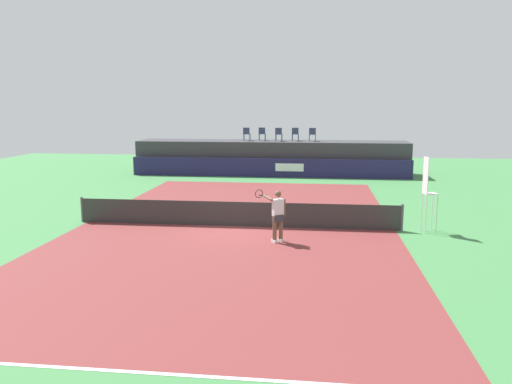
# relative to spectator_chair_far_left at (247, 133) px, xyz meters

# --- Properties ---
(ground_plane) EXTENTS (48.00, 48.00, 0.00)m
(ground_plane) POSITION_rel_spectator_chair_far_left_xyz_m (1.68, -12.25, -2.69)
(ground_plane) COLOR #3D7A42
(court_inner) EXTENTS (12.00, 22.00, 0.00)m
(court_inner) POSITION_rel_spectator_chair_far_left_xyz_m (1.68, -15.25, -2.69)
(court_inner) COLOR maroon
(court_inner) RESTS_ON ground
(line_near_baseline) EXTENTS (12.00, 0.10, 0.00)m
(line_near_baseline) POSITION_rel_spectator_chair_far_left_xyz_m (1.68, -26.20, -2.69)
(line_near_baseline) COLOR white
(line_near_baseline) RESTS_ON court_inner
(sponsor_wall) EXTENTS (18.00, 0.22, 1.20)m
(sponsor_wall) POSITION_rel_spectator_chair_far_left_xyz_m (1.69, -1.75, -2.09)
(sponsor_wall) COLOR #231E4C
(sponsor_wall) RESTS_ON ground
(spectator_platform) EXTENTS (18.00, 2.80, 2.20)m
(spectator_platform) POSITION_rel_spectator_chair_far_left_xyz_m (1.68, 0.05, -1.59)
(spectator_platform) COLOR #38383D
(spectator_platform) RESTS_ON ground
(spectator_chair_far_left) EXTENTS (0.46, 0.46, 0.89)m
(spectator_chair_far_left) POSITION_rel_spectator_chair_far_left_xyz_m (0.00, 0.00, 0.00)
(spectator_chair_far_left) COLOR #2D3D56
(spectator_chair_far_left) RESTS_ON spectator_platform
(spectator_chair_left) EXTENTS (0.45, 0.45, 0.89)m
(spectator_chair_left) POSITION_rel_spectator_chair_far_left_xyz_m (1.02, 0.24, 0.00)
(spectator_chair_left) COLOR #2D3D56
(spectator_chair_left) RESTS_ON spectator_platform
(spectator_chair_center) EXTENTS (0.46, 0.46, 0.89)m
(spectator_chair_center) POSITION_rel_spectator_chair_far_left_xyz_m (2.17, -0.11, 0.00)
(spectator_chair_center) COLOR #2D3D56
(spectator_chair_center) RESTS_ON spectator_platform
(spectator_chair_right) EXTENTS (0.45, 0.45, 0.89)m
(spectator_chair_right) POSITION_rel_spectator_chair_far_left_xyz_m (3.26, 0.20, 0.00)
(spectator_chair_right) COLOR #2D3D56
(spectator_chair_right) RESTS_ON spectator_platform
(spectator_chair_far_right) EXTENTS (0.45, 0.45, 0.89)m
(spectator_chair_far_right) POSITION_rel_spectator_chair_far_left_xyz_m (4.40, 0.08, 0.00)
(spectator_chair_far_right) COLOR #2D3D56
(spectator_chair_far_right) RESTS_ON spectator_platform
(umpire_chair) EXTENTS (0.52, 0.52, 2.76)m
(umpire_chair) POSITION_rel_spectator_chair_far_left_xyz_m (8.73, -15.28, -1.11)
(umpire_chair) COLOR white
(umpire_chair) RESTS_ON ground
(tennis_net) EXTENTS (12.40, 0.02, 0.95)m
(tennis_net) POSITION_rel_spectator_chair_far_left_xyz_m (1.68, -15.25, -2.22)
(tennis_net) COLOR #2D2D2D
(tennis_net) RESTS_ON ground
(net_post_near) EXTENTS (0.10, 0.10, 1.00)m
(net_post_near) POSITION_rel_spectator_chair_far_left_xyz_m (-4.52, -15.25, -2.19)
(net_post_near) COLOR #4C4C51
(net_post_near) RESTS_ON ground
(net_post_far) EXTENTS (0.10, 0.10, 1.00)m
(net_post_far) POSITION_rel_spectator_chair_far_left_xyz_m (7.88, -15.25, -2.19)
(net_post_far) COLOR #4C4C51
(net_post_far) RESTS_ON ground
(tennis_player) EXTENTS (1.10, 1.00, 1.77)m
(tennis_player) POSITION_rel_spectator_chair_far_left_xyz_m (3.42, -17.33, -1.73)
(tennis_player) COLOR white
(tennis_player) RESTS_ON court_inner
(tennis_ball) EXTENTS (0.07, 0.07, 0.07)m
(tennis_ball) POSITION_rel_spectator_chair_far_left_xyz_m (-0.34, -12.87, -2.66)
(tennis_ball) COLOR #D8EA33
(tennis_ball) RESTS_ON court_inner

